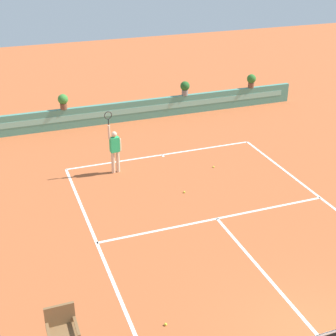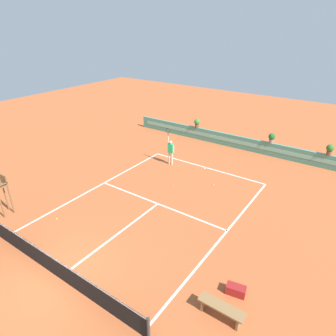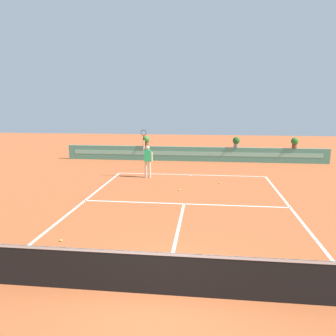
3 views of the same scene
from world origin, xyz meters
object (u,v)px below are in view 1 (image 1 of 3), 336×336
object	(u,v)px
tennis_player	(115,148)
tennis_ball_by_sideline	(214,167)
potted_plant_right	(185,87)
potted_plant_left	(63,101)
tennis_ball_mid_court	(166,324)
potted_plant_far_right	(251,80)
tennis_ball_near_baseline	(184,192)

from	to	relation	value
tennis_player	tennis_ball_by_sideline	size ratio (longest dim) A/B	38.01
potted_plant_right	potted_plant_left	size ratio (longest dim) A/B	1.00
tennis_ball_by_sideline	potted_plant_left	distance (m)	8.17
tennis_ball_mid_court	potted_plant_far_right	size ratio (longest dim) A/B	0.09
tennis_ball_by_sideline	potted_plant_far_right	size ratio (longest dim) A/B	0.09
tennis_player	tennis_ball_by_sideline	world-z (taller)	tennis_player
tennis_ball_near_baseline	potted_plant_right	world-z (taller)	potted_plant_right
potted_plant_right	potted_plant_far_right	xyz separation A→B (m)	(3.83, 0.00, 0.00)
tennis_player	potted_plant_far_right	xyz separation A→B (m)	(8.96, 5.42, 0.36)
potted_plant_left	potted_plant_right	bearing A→B (deg)	0.00
tennis_player	potted_plant_right	distance (m)	7.48
potted_plant_right	potted_plant_far_right	size ratio (longest dim) A/B	1.00
tennis_ball_by_sideline	potted_plant_right	xyz separation A→B (m)	(1.31, 6.39, 1.38)
potted_plant_right	tennis_ball_mid_court	bearing A→B (deg)	-113.70
tennis_player	potted_plant_right	xyz separation A→B (m)	(5.14, 5.42, 0.36)
tennis_player	potted_plant_far_right	bearing A→B (deg)	31.17
tennis_ball_near_baseline	tennis_ball_mid_court	xyz separation A→B (m)	(-2.95, -6.10, 0.00)
tennis_ball_near_baseline	tennis_ball_by_sideline	xyz separation A→B (m)	(1.91, 1.55, 0.00)
tennis_ball_by_sideline	tennis_ball_near_baseline	bearing A→B (deg)	-140.81
tennis_ball_mid_court	potted_plant_right	size ratio (longest dim) A/B	0.09
tennis_ball_by_sideline	potted_plant_left	xyz separation A→B (m)	(-4.89, 6.39, 1.38)
tennis_player	tennis_ball_near_baseline	size ratio (longest dim) A/B	38.01
tennis_player	potted_plant_right	world-z (taller)	tennis_player
tennis_ball_near_baseline	tennis_ball_by_sideline	size ratio (longest dim) A/B	1.00
tennis_player	tennis_ball_near_baseline	bearing A→B (deg)	-52.74
tennis_ball_mid_court	potted_plant_left	world-z (taller)	potted_plant_left
potted_plant_far_right	tennis_ball_mid_court	bearing A→B (deg)	-125.43
tennis_player	tennis_ball_by_sideline	distance (m)	4.08
tennis_ball_near_baseline	tennis_ball_mid_court	bearing A→B (deg)	-115.81
tennis_player	tennis_ball_near_baseline	world-z (taller)	tennis_player
tennis_player	potted_plant_far_right	world-z (taller)	tennis_player
tennis_player	tennis_ball_mid_court	world-z (taller)	tennis_player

